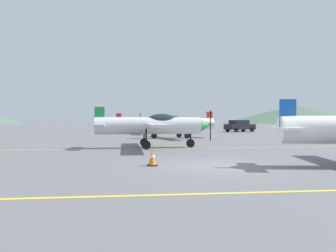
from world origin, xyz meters
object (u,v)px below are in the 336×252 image
object	(u,v)px
traffic_cone_side	(152,158)
car_sedan	(240,126)
airplane_back	(145,122)
airplane_mid	(153,125)
airplane_far	(178,123)

from	to	relation	value
traffic_cone_side	car_sedan	bearing A→B (deg)	66.32
airplane_back	car_sedan	world-z (taller)	airplane_back
traffic_cone_side	airplane_mid	bearing A→B (deg)	85.85
airplane_mid	traffic_cone_side	distance (m)	7.94
airplane_far	airplane_back	distance (m)	10.11
airplane_mid	car_sedan	world-z (taller)	airplane_mid
traffic_cone_side	airplane_back	bearing A→B (deg)	87.79
airplane_far	airplane_back	bearing A→B (deg)	104.66
airplane_back	traffic_cone_side	bearing A→B (deg)	-92.21
airplane_far	car_sedan	world-z (taller)	airplane_far
car_sedan	traffic_cone_side	world-z (taller)	car_sedan
airplane_mid	car_sedan	xyz separation A→B (m)	(13.82, 24.97, -0.54)
airplane_mid	traffic_cone_side	bearing A→B (deg)	-94.15
airplane_back	airplane_far	bearing A→B (deg)	-75.34
airplane_mid	traffic_cone_side	xyz separation A→B (m)	(-0.57, -7.84, -1.09)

